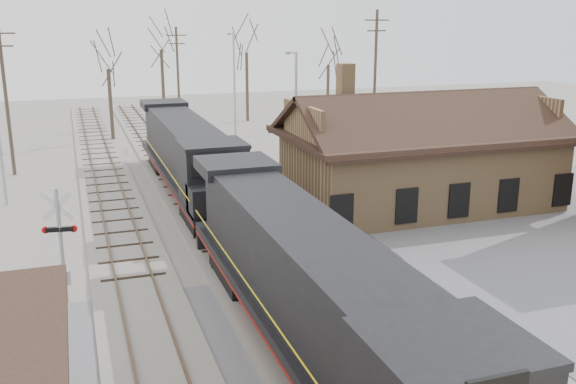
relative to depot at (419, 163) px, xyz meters
name	(u,v)px	position (x,y,z in m)	size (l,w,h in m)	color
ground	(286,329)	(-11.99, -12.00, -2.41)	(140.00, 140.00, 0.00)	gray
road	(286,328)	(-11.99, -12.00, -2.39)	(60.00, 9.00, 0.03)	slate
track_main	(200,208)	(-11.99, 3.00, -2.34)	(3.40, 90.00, 0.24)	gray
track_siding	(116,216)	(-16.49, 3.00, -2.34)	(3.40, 90.00, 0.24)	gray
depot	(419,163)	(0.00, 0.00, 0.00)	(15.20, 9.31, 7.90)	#A07C52
locomotive_lead	(316,297)	(-11.99, -14.76, -0.02)	(3.06, 20.48, 4.55)	black
locomotive_trailing	(188,157)	(-11.99, 6.00, -0.02)	(3.06, 20.48, 4.30)	black
crossbuck_near	(420,343)	(-9.84, -17.10, -0.71)	(1.01, 0.31, 3.55)	#A5A8AD
crossbuck_far	(62,251)	(-19.08, -7.30, -0.36)	(1.25, 0.33, 4.41)	#A5A8AD
streetlight_b	(295,108)	(-4.56, 8.09, 2.24)	(0.25, 2.04, 8.23)	#A5A8AD
streetlight_c	(234,81)	(-4.81, 23.12, 2.68)	(0.25, 2.04, 9.09)	#A5A8AD
utility_pole_a	(6,97)	(-22.26, 15.04, 2.88)	(2.00, 0.24, 10.13)	#382D23
utility_pole_b	(178,74)	(-7.89, 33.56, 2.53)	(2.00, 0.24, 9.43)	#382D23
utility_pole_c	(375,78)	(4.76, 15.49, 3.28)	(2.00, 0.24, 10.91)	#382D23
tree_b	(107,57)	(-15.00, 25.99, 4.69)	(4.07, 4.07, 9.98)	#382D23
tree_c	(161,37)	(-9.25, 34.74, 6.03)	(4.84, 4.84, 11.85)	#382D23
tree_d	(246,41)	(-1.05, 32.69, 5.63)	(4.61, 4.61, 11.29)	#382D23
tree_e	(328,55)	(5.94, 28.07, 4.38)	(3.89, 3.89, 9.53)	#382D23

